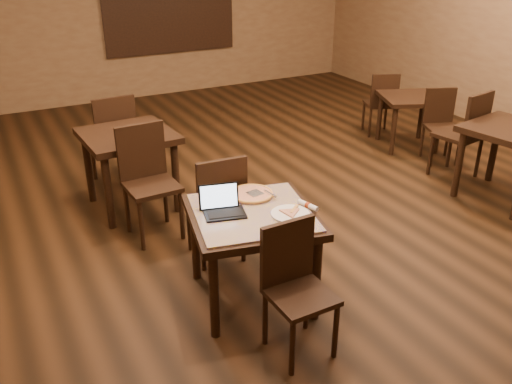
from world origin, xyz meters
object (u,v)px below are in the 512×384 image
other_table_a (410,105)px  other_table_c (512,140)px  other_table_b (128,146)px  chair_main_far (218,203)px  other_table_a_chair_far (382,100)px  other_table_b_chair_near (147,175)px  laptop (222,206)px  other_table_b_chair_far (114,135)px  chair_main_near (295,281)px  pizza_pan (252,195)px  other_table_a_chair_near (441,121)px  other_table_c_chair_far (466,131)px  tiled_table (252,224)px

other_table_a → other_table_c: other_table_c is taller
other_table_a → other_table_b: 3.80m
chair_main_far → other_table_a_chair_far: 3.93m
other_table_a → other_table_b_chair_near: bearing=-148.1°
laptop → other_table_b_chair_far: bearing=108.2°
chair_main_near → other_table_c: size_ratio=0.93×
pizza_pan → other_table_c: size_ratio=0.33×
laptop → other_table_c: size_ratio=0.34×
other_table_a_chair_near → other_table_b_chair_far: bearing=-174.1°
chair_main_near → other_table_c_chair_far: 3.60m
other_table_a_chair_near → pizza_pan: bearing=-136.9°
other_table_a → other_table_a_chair_near: (0.03, -0.53, -0.07)m
other_table_b → other_table_b_chair_far: size_ratio=0.87×
pizza_pan → other_table_c: bearing=1.3°
tiled_table → other_table_b: other_table_b is taller
other_table_b_chair_near → other_table_c: other_table_b_chair_near is taller
other_table_b_chair_far → other_table_a_chair_far: bearing=176.2°
chair_main_near → chair_main_far: bearing=88.7°
other_table_a_chair_far → other_table_b_chair_far: (-3.76, 0.05, 0.09)m
laptop → other_table_c_chair_far: 3.55m
chair_main_near → laptop: size_ratio=2.74×
chair_main_near → pizza_pan: (0.12, 0.86, 0.24)m
other_table_a → other_table_a_chair_near: other_table_a_chair_near is taller
laptop → pizza_pan: 0.35m
pizza_pan → other_table_b: (-0.49, 1.77, -0.09)m
other_table_b_chair_near → chair_main_far: bearing=-67.8°
laptop → other_table_b: (-0.17, 1.92, -0.14)m
laptop → other_table_a: 4.13m
chair_main_near → other_table_a_chair_near: 4.07m
pizza_pan → other_table_b_chair_near: other_table_b_chair_near is taller
chair_main_near → laptop: (-0.20, 0.72, 0.29)m
other_table_a_chair_near → other_table_b_chair_near: (-3.83, -0.12, 0.09)m
pizza_pan → chair_main_far: bearing=108.6°
other_table_a → other_table_a_chair_far: size_ratio=1.08×
other_table_b_chair_far → other_table_a: bearing=168.2°
other_table_a_chair_far → other_table_b_chair_near: other_table_b_chair_near is taller
laptop → other_table_b: bearing=109.5°
other_table_a → other_table_a_chair_far: bearing=115.4°
chair_main_near → other_table_b_chair_far: (-0.36, 3.25, 0.07)m
other_table_a → other_table_b_chair_near: size_ratio=0.92×
tiled_table → other_table_a: size_ratio=1.13×
other_table_a_chair_near → laptop: bearing=-136.6°
chair_main_near → other_table_a_chair_near: (3.46, 2.13, -0.02)m
other_table_a_chair_near → other_table_c_chair_far: other_table_c_chair_far is taller
other_table_b → chair_main_near: bearing=-85.0°
laptop → other_table_c_chair_far: other_table_c_chair_far is taller
other_table_c → other_table_b_chair_far: bearing=137.3°
laptop → other_table_c: 3.44m
other_table_a → other_table_a_chair_near: bearing=-64.6°
tiled_table → other_table_b_chair_far: size_ratio=1.03×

